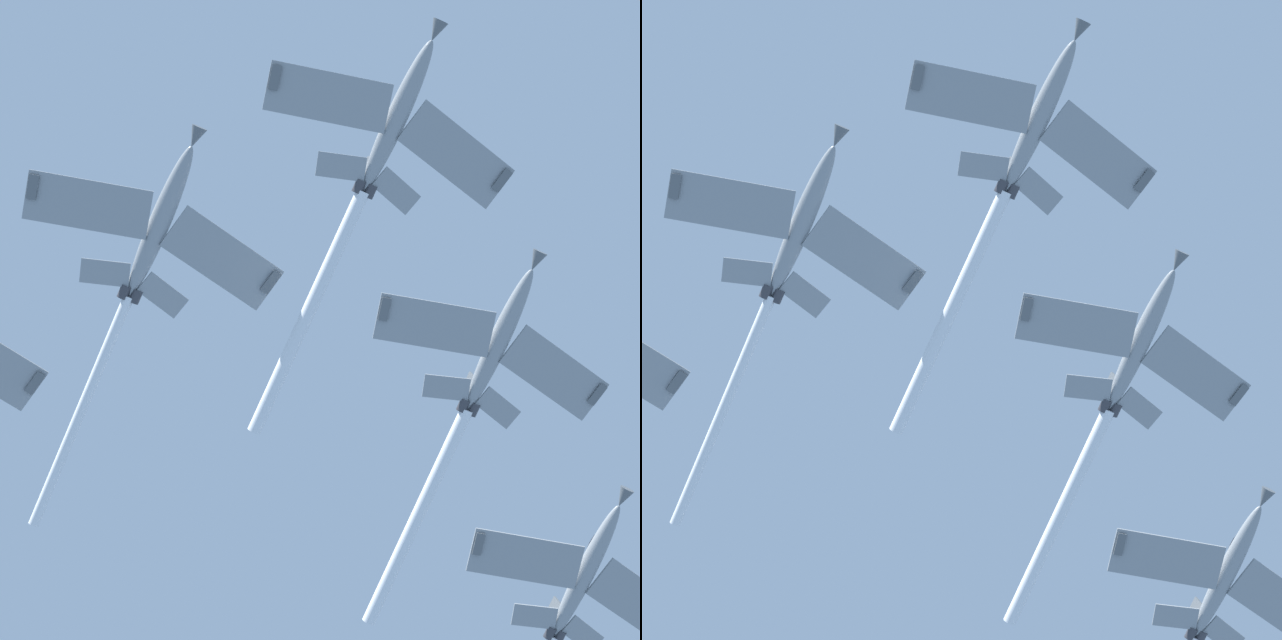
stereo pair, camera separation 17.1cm
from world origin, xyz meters
The scene contains 4 objects.
jet_lead centered at (-2.76, 1.08, 98.66)m, with size 28.07×20.47×14.12m.
jet_left_wing centered at (14.40, -6.91, 94.75)m, with size 27.73×19.90×13.38m.
jet_right_wing centered at (1.89, 17.73, 95.17)m, with size 27.45×19.72×13.69m.
jet_left_outer centered at (30.92, -14.82, 88.70)m, with size 24.92×18.88×12.80m.
Camera 1 is at (-57.33, 3.47, 1.74)m, focal length 84.79 mm.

